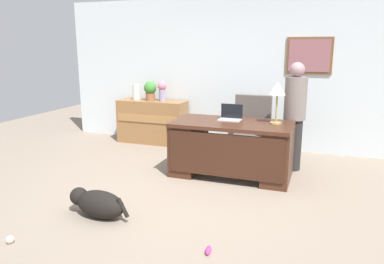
# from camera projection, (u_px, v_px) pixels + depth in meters

# --- Properties ---
(ground_plane) EXTENTS (12.00, 12.00, 0.00)m
(ground_plane) POSITION_uv_depth(u_px,v_px,m) (193.00, 196.00, 4.63)
(ground_plane) COLOR gray
(back_wall) EXTENTS (7.00, 0.16, 2.70)m
(back_wall) POSITION_uv_depth(u_px,v_px,m) (242.00, 73.00, 6.70)
(back_wall) COLOR silver
(back_wall) RESTS_ON ground_plane
(desk) EXTENTS (1.68, 0.87, 0.79)m
(desk) POSITION_uv_depth(u_px,v_px,m) (231.00, 147.00, 5.27)
(desk) COLOR #422316
(desk) RESTS_ON ground_plane
(credenza) EXTENTS (1.32, 0.50, 0.82)m
(credenza) POSITION_uv_depth(u_px,v_px,m) (152.00, 122.00, 7.14)
(credenza) COLOR olive
(credenza) RESTS_ON ground_plane
(armchair) EXTENTS (0.60, 0.59, 1.04)m
(armchair) POSITION_uv_depth(u_px,v_px,m) (251.00, 131.00, 6.10)
(armchair) COLOR #564C47
(armchair) RESTS_ON ground_plane
(person_standing) EXTENTS (0.32, 0.32, 1.61)m
(person_standing) POSITION_uv_depth(u_px,v_px,m) (294.00, 116.00, 5.47)
(person_standing) COLOR #262323
(person_standing) RESTS_ON ground_plane
(dog_lying) EXTENTS (0.78, 0.36, 0.30)m
(dog_lying) POSITION_uv_depth(u_px,v_px,m) (98.00, 203.00, 4.04)
(dog_lying) COLOR black
(dog_lying) RESTS_ON ground_plane
(laptop) EXTENTS (0.32, 0.22, 0.22)m
(laptop) POSITION_uv_depth(u_px,v_px,m) (231.00, 116.00, 5.37)
(laptop) COLOR #B2B5BA
(laptop) RESTS_ON desk
(desk_lamp) EXTENTS (0.22, 0.22, 0.58)m
(desk_lamp) POSITION_uv_depth(u_px,v_px,m) (277.00, 91.00, 4.99)
(desk_lamp) COLOR #9E8447
(desk_lamp) RESTS_ON desk
(vase_with_flowers) EXTENTS (0.17, 0.17, 0.38)m
(vase_with_flowers) POSITION_uv_depth(u_px,v_px,m) (162.00, 90.00, 6.93)
(vase_with_flowers) COLOR #918AB1
(vase_with_flowers) RESTS_ON credenza
(vase_empty) EXTENTS (0.14, 0.14, 0.30)m
(vase_empty) POSITION_uv_depth(u_px,v_px,m) (136.00, 92.00, 7.13)
(vase_empty) COLOR silver
(vase_empty) RESTS_ON credenza
(potted_plant) EXTENTS (0.24, 0.24, 0.36)m
(potted_plant) POSITION_uv_depth(u_px,v_px,m) (150.00, 90.00, 7.02)
(potted_plant) COLOR brown
(potted_plant) RESTS_ON credenza
(dog_toy_ball) EXTENTS (0.08, 0.08, 0.08)m
(dog_toy_ball) POSITION_uv_depth(u_px,v_px,m) (10.00, 240.00, 3.51)
(dog_toy_ball) COLOR beige
(dog_toy_ball) RESTS_ON ground_plane
(dog_toy_bone) EXTENTS (0.07, 0.15, 0.05)m
(dog_toy_bone) POSITION_uv_depth(u_px,v_px,m) (208.00, 250.00, 3.35)
(dog_toy_bone) COLOR #D8338C
(dog_toy_bone) RESTS_ON ground_plane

